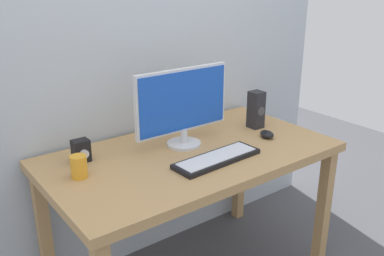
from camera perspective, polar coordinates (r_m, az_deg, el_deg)
The scene contains 7 objects.
desk at distance 2.12m, azimuth -0.10°, elevation -5.26°, with size 1.41×0.78×0.78m.
monitor at distance 2.09m, azimuth -1.26°, elevation 3.13°, with size 0.53×0.17×0.39m.
keyboard_primary at distance 1.98m, azimuth 3.37°, elevation -4.10°, with size 0.45×0.16×0.02m.
mouse at distance 2.28m, azimuth 10.01°, elevation -0.82°, with size 0.07×0.09×0.04m, color black.
speaker_right at distance 2.40m, azimuth 8.58°, elevation 2.45°, with size 0.07×0.08×0.21m.
audio_controller at distance 2.02m, azimuth -14.63°, elevation -2.98°, with size 0.08×0.07×0.10m.
coffee_mug at distance 1.87m, azimuth -14.92°, elevation -5.02°, with size 0.07×0.07×0.10m, color orange.
Camera 1 is at (-1.15, -1.53, 1.60)m, focal length 39.81 mm.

